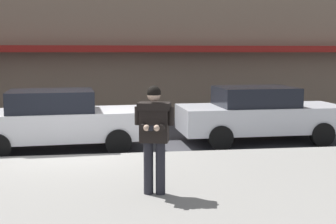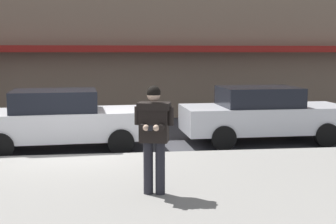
% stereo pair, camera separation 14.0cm
% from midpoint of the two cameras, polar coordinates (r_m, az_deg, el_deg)
% --- Properties ---
extents(ground_plane, '(80.00, 80.00, 0.00)m').
position_cam_midpoint_polar(ground_plane, '(11.28, -11.01, -5.55)').
color(ground_plane, '#3D3D42').
extents(sidewalk, '(32.00, 5.30, 0.14)m').
position_cam_midpoint_polar(sidewalk, '(8.47, -5.46, -9.26)').
color(sidewalk, gray).
rests_on(sidewalk, ground).
extents(curb_paint_line, '(28.00, 0.12, 0.01)m').
position_cam_midpoint_polar(curb_paint_line, '(11.30, -5.90, -5.41)').
color(curb_paint_line, silver).
rests_on(curb_paint_line, ground).
extents(parked_sedan_mid, '(4.62, 2.17, 1.54)m').
position_cam_midpoint_polar(parked_sedan_mid, '(12.12, -12.63, -0.89)').
color(parked_sedan_mid, silver).
rests_on(parked_sedan_mid, ground).
extents(parked_sedan_far, '(4.55, 2.03, 1.54)m').
position_cam_midpoint_polar(parked_sedan_far, '(13.13, 11.81, -0.25)').
color(parked_sedan_far, silver).
rests_on(parked_sedan_far, ground).
extents(man_texting_on_phone, '(0.63, 0.64, 1.81)m').
position_cam_midpoint_polar(man_texting_on_phone, '(7.64, -1.20, -1.97)').
color(man_texting_on_phone, '#23232B').
rests_on(man_texting_on_phone, sidewalk).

